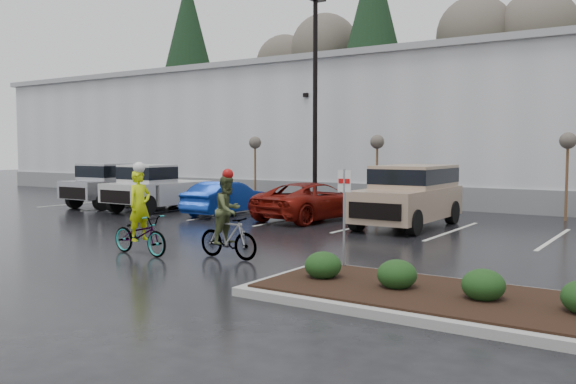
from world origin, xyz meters
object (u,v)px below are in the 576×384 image
Objects in this scene: car_blue at (226,198)px; cyclist_olive at (228,225)px; lamppost at (315,77)px; cyclist_hivis at (140,226)px; car_red at (314,201)px; suv_tan at (408,196)px; pickup_silver at (120,185)px; pickup_white at (163,187)px; sapling_east at (568,145)px; sapling_mid at (377,146)px; sapling_west at (255,146)px; fire_lane_sign at (344,207)px.

cyclist_olive is (6.10, -7.38, 0.13)m from car_blue.
cyclist_hivis is (2.46, -12.44, -4.97)m from lamppost.
lamppost reaches higher than cyclist_hivis.
car_blue is 3.73m from car_red.
pickup_silver is at bearing -179.04° from suv_tan.
lamppost reaches higher than pickup_white.
suv_tan is at bearing -173.05° from car_red.
suv_tan is (7.38, 0.45, 0.37)m from car_blue.
sapling_east is 18.65m from pickup_silver.
lamppost is 4.00m from sapling_mid.
pickup_white is 1.05× the size of car_red.
cyclist_olive is (9.47, -7.30, -0.19)m from pickup_white.
pickup_white is (-0.86, -5.36, -1.75)m from sapling_west.
fire_lane_sign is 3.25m from cyclist_olive.
car_blue is 9.06m from cyclist_hivis.
fire_lane_sign is 0.96× the size of cyclist_hivis.
lamppost is at bearing 22.71° from cyclist_olive.
sapling_mid is at bearing 125.14° from suv_tan.
car_red is (-5.59, 8.04, -0.71)m from fire_lane_sign.
car_red is at bearing -59.58° from lamppost.
sapling_west is 1.49× the size of cyclist_olive.
sapling_west is 1.45× the size of fire_lane_sign.
cyclist_olive is at bearing -66.41° from cyclist_hivis.
sapling_mid is 0.63× the size of suv_tan.
lamppost is 4.30× the size of cyclist_olive.
sapling_mid reaches higher than cyclist_hivis.
car_blue is at bearing -127.06° from sapling_mid.
sapling_mid is 0.79× the size of car_blue.
cyclist_hivis is 2.29m from cyclist_olive.
suv_tan is at bearing 0.96° from pickup_silver.
fire_lane_sign is 0.44× the size of car_red.
car_blue is at bearing 40.69° from cyclist_olive.
sapling_east is 0.62× the size of pickup_silver.
sapling_east is 0.62× the size of pickup_white.
sapling_mid reaches higher than fire_lane_sign.
fire_lane_sign is at bearing -99.75° from sapling_east.
sapling_east is at bearing 49.64° from suv_tan.
sapling_east is at bearing -140.60° from car_red.
sapling_east is 1.49× the size of cyclist_olive.
pickup_silver is (-10.36, -5.06, -1.75)m from sapling_mid.
fire_lane_sign is at bearing 138.91° from car_blue.
pickup_silver is 2.27× the size of cyclist_hivis.
pickup_white is at bearing 12.77° from car_red.
pickup_silver is (-7.86, -4.06, -4.71)m from lamppost.
car_red is 2.32× the size of cyclist_olive.
pickup_silver is at bearing 174.35° from pickup_white.
lamppost reaches higher than sapling_east.
sapling_mid is at bearing 10.60° from cyclist_olive.
cyclist_olive reaches higher than pickup_silver.
cyclist_olive is at bearing -31.36° from pickup_silver.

